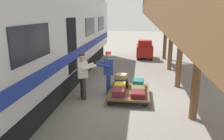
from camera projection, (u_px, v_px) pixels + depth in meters
ground_plane at (132, 97)px, 8.40m from camera, size 60.00×60.00×0.00m
platform_canopy at (190, 9)px, 7.35m from camera, size 3.20×15.72×3.56m
train_car at (34, 42)px, 8.35m from camera, size 3.02×17.30×4.00m
luggage_cart at (129, 92)px, 8.29m from camera, size 1.49×1.88×0.28m
suitcase_burgundy_valise at (119, 92)px, 7.79m from camera, size 0.43×0.56×0.24m
suitcase_maroon_trunk at (138, 94)px, 7.71m from camera, size 0.50×0.59×0.18m
suitcase_black_hardshell at (121, 82)px, 8.77m from camera, size 0.58×0.67×0.30m
suitcase_teal_softside at (138, 83)px, 8.69m from camera, size 0.43×0.54×0.29m
suitcase_yellow_case at (120, 87)px, 8.28m from camera, size 0.40×0.54×0.29m
suitcase_olive_duffel at (138, 89)px, 8.21m from camera, size 0.53×0.52×0.18m
suitcase_tan_vintage at (121, 76)px, 8.75m from camera, size 0.47×0.48×0.19m
porter_in_overalls at (108, 72)px, 8.48m from camera, size 0.71×0.51×1.70m
porter_by_door at (83, 75)px, 8.06m from camera, size 0.74×0.62×1.70m
baggage_tug at (145, 50)px, 15.29m from camera, size 1.12×1.71×1.30m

